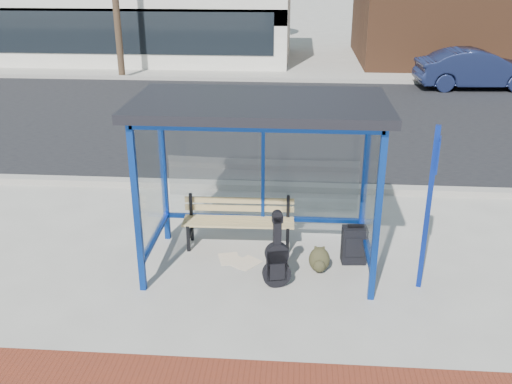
# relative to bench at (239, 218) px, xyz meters

# --- Properties ---
(ground) EXTENTS (120.00, 120.00, 0.00)m
(ground) POSITION_rel_bench_xyz_m (0.36, -0.61, -0.45)
(ground) COLOR #B2ADA0
(ground) RESTS_ON ground
(curb_near) EXTENTS (60.00, 0.25, 0.12)m
(curb_near) POSITION_rel_bench_xyz_m (0.36, 2.29, -0.39)
(curb_near) COLOR gray
(curb_near) RESTS_ON ground
(street_asphalt) EXTENTS (60.00, 10.00, 0.00)m
(street_asphalt) POSITION_rel_bench_xyz_m (0.36, 7.39, -0.44)
(street_asphalt) COLOR black
(street_asphalt) RESTS_ON ground
(curb_far) EXTENTS (60.00, 0.25, 0.12)m
(curb_far) POSITION_rel_bench_xyz_m (0.36, 12.49, -0.39)
(curb_far) COLOR gray
(curb_far) RESTS_ON ground
(far_sidewalk) EXTENTS (60.00, 4.00, 0.01)m
(far_sidewalk) POSITION_rel_bench_xyz_m (0.36, 14.39, -0.44)
(far_sidewalk) COLOR #B2ADA0
(far_sidewalk) RESTS_ON ground
(bus_shelter) EXTENTS (3.30, 1.80, 2.42)m
(bus_shelter) POSITION_rel_bench_xyz_m (0.36, -0.54, 1.62)
(bus_shelter) COLOR navy
(bus_shelter) RESTS_ON ground
(storefront_white) EXTENTS (18.00, 6.04, 4.00)m
(storefront_white) POSITION_rel_bench_xyz_m (-8.64, 17.38, 1.55)
(storefront_white) COLOR silver
(storefront_white) RESTS_ON ground
(bench) EXTENTS (1.68, 0.45, 0.79)m
(bench) POSITION_rel_bench_xyz_m (0.00, 0.00, 0.00)
(bench) COLOR black
(bench) RESTS_ON ground
(guitar_bag) EXTENTS (0.40, 0.19, 1.04)m
(guitar_bag) POSITION_rel_bench_xyz_m (0.62, -1.15, -0.07)
(guitar_bag) COLOR black
(guitar_bag) RESTS_ON ground
(suitcase) EXTENTS (0.37, 0.26, 0.61)m
(suitcase) POSITION_rel_bench_xyz_m (1.71, -0.42, -0.17)
(suitcase) COLOR black
(suitcase) RESTS_ON ground
(backpack) EXTENTS (0.30, 0.27, 0.35)m
(backpack) POSITION_rel_bench_xyz_m (1.21, -0.70, -0.28)
(backpack) COLOR #2E2D19
(backpack) RESTS_ON ground
(sign_post) EXTENTS (0.12, 0.28, 2.24)m
(sign_post) POSITION_rel_bench_xyz_m (2.55, -1.01, 0.81)
(sign_post) COLOR navy
(sign_post) RESTS_ON ground
(newspaper_a) EXTENTS (0.38, 0.44, 0.01)m
(newspaper_a) POSITION_rel_bench_xyz_m (-0.10, -0.46, -0.44)
(newspaper_a) COLOR white
(newspaper_a) RESTS_ON ground
(newspaper_b) EXTENTS (0.47, 0.48, 0.01)m
(newspaper_b) POSITION_rel_bench_xyz_m (0.17, -0.56, -0.44)
(newspaper_b) COLOR white
(newspaper_b) RESTS_ON ground
(newspaper_c) EXTENTS (0.45, 0.44, 0.01)m
(newspaper_c) POSITION_rel_bench_xyz_m (0.03, -0.54, -0.44)
(newspaper_c) COLOR white
(newspaper_c) RESTS_ON ground
(parked_car) EXTENTS (4.05, 1.63, 1.31)m
(parked_car) POSITION_rel_bench_xyz_m (6.77, 11.84, 0.21)
(parked_car) COLOR #172042
(parked_car) RESTS_ON ground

